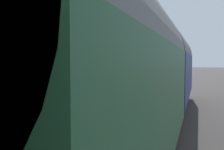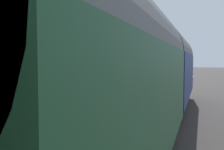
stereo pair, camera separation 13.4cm
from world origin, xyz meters
The scene contains 15 objects.
ground_plane centered at (0.00, 0.00, 0.00)m, with size 160.00×160.00×0.00m, color #383330.
platform centered at (0.00, 4.23, 0.46)m, with size 32.00×6.46×0.91m, color gray.
platform_edge_coping centered at (0.00, 1.18, 0.92)m, with size 32.00×0.36×0.02m, color beige.
rail_near centered at (0.00, -1.62, 0.07)m, with size 52.00×0.08×0.14m, color gray.
rail_far centered at (0.00, -0.18, 0.07)m, with size 52.00×0.08×0.14m, color gray.
train centered at (-11.29, -0.90, 2.22)m, with size 28.35×2.73×4.32m.
station_building centered at (-5.84, 5.39, 2.57)m, with size 8.47×3.75×5.71m.
bench_near_building centered at (3.54, 3.51, 1.39)m, with size 1.42×0.50×0.88m.
bench_platform_end centered at (9.17, 3.51, 1.39)m, with size 1.42×0.49×0.88m.
planter_edge_near centered at (3.70, 5.48, 1.19)m, with size 1.00×0.32×0.59m.
planter_corner_building centered at (11.32, 1.52, 1.28)m, with size 0.47×0.47×0.70m.
planter_edge_far centered at (-0.66, 3.98, 1.28)m, with size 0.46×0.46×0.70m.
lamp_post_platform centered at (0.92, 1.79, 3.50)m, with size 0.32×0.50×3.71m.
station_sign_board centered at (-0.58, 2.09, 2.10)m, with size 0.96×0.06×1.57m.
tree_distant centered at (6.13, 12.93, 4.97)m, with size 4.41×4.13×7.00m.
Camera 2 is at (-16.24, -2.84, 2.69)m, focal length 41.15 mm.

